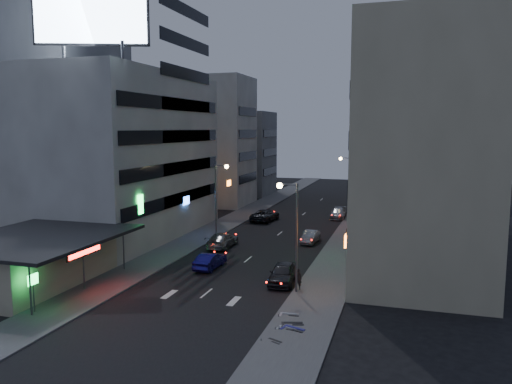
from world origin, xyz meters
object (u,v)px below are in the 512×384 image
at_px(person, 298,279).
at_px(scooter_silver_a, 298,320).
at_px(parked_car_right_near, 283,273).
at_px(parked_car_right_mid, 310,237).
at_px(scooter_black_b, 303,313).
at_px(road_car_silver, 222,240).
at_px(scooter_silver_b, 300,306).
at_px(road_car_blue, 210,261).
at_px(scooter_black_a, 283,334).
at_px(scooter_blue, 306,320).
at_px(parked_car_right_far, 338,213).
at_px(parked_car_left, 265,215).

xyz_separation_m(person, scooter_silver_a, (1.58, -7.22, -0.28)).
xyz_separation_m(parked_car_right_near, parked_car_right_mid, (-0.51, 14.24, -0.15)).
bearing_deg(scooter_black_b, road_car_silver, 18.41).
bearing_deg(scooter_silver_b, road_car_blue, 46.09).
distance_m(scooter_black_a, scooter_blue, 2.22).
height_order(person, scooter_blue, person).
bearing_deg(scooter_black_b, person, -0.93).
distance_m(parked_car_right_near, parked_car_right_far, 29.77).
bearing_deg(road_car_silver, scooter_black_a, 118.92).
distance_m(parked_car_right_far, road_car_blue, 28.59).
xyz_separation_m(scooter_silver_a, scooter_blue, (0.51, -0.09, 0.09)).
bearing_deg(parked_car_right_near, road_car_silver, 127.39).
bearing_deg(scooter_silver_a, scooter_silver_b, 20.28).
relative_size(parked_car_left, road_car_blue, 1.31).
height_order(parked_car_right_mid, parked_car_left, parked_car_left).
bearing_deg(parked_car_right_near, parked_car_left, 104.37).
relative_size(scooter_black_a, scooter_silver_b, 0.87).
xyz_separation_m(parked_car_right_near, scooter_black_a, (2.71, -10.85, -0.19)).
bearing_deg(road_car_silver, parked_car_right_mid, -151.51).
height_order(scooter_silver_a, scooter_blue, scooter_blue).
bearing_deg(road_car_blue, road_car_silver, -75.00).
distance_m(parked_car_right_mid, scooter_black_a, 25.29).
relative_size(parked_car_right_near, scooter_black_a, 2.92).
bearing_deg(parked_car_left, scooter_black_a, 112.58).
distance_m(parked_car_right_far, road_car_silver, 22.01).
height_order(parked_car_right_mid, scooter_silver_a, parked_car_right_mid).
xyz_separation_m(parked_car_right_near, road_car_blue, (-7.00, 2.15, -0.10)).
bearing_deg(scooter_silver_a, road_car_silver, 43.16).
xyz_separation_m(road_car_blue, scooter_silver_a, (10.09, -10.88, -0.04)).
xyz_separation_m(scooter_black_a, scooter_silver_b, (-0.02, 4.46, 0.07)).
height_order(parked_car_right_near, road_car_silver, parked_car_right_near).
relative_size(parked_car_right_mid, scooter_blue, 1.93).
bearing_deg(parked_car_left, person, 115.95).
bearing_deg(parked_car_right_mid, scooter_silver_b, -77.74).
height_order(road_car_silver, scooter_silver_b, road_car_silver).
bearing_deg(parked_car_right_far, scooter_black_b, -87.46).
xyz_separation_m(parked_car_right_near, scooter_black_b, (3.18, -7.66, -0.07)).
height_order(parked_car_right_near, person, person).
height_order(parked_car_right_far, scooter_silver_a, parked_car_right_far).
bearing_deg(parked_car_right_mid, parked_car_right_near, -84.51).
xyz_separation_m(parked_car_left, scooter_blue, (12.16, -33.83, -0.02)).
height_order(parked_car_left, road_car_silver, parked_car_left).
xyz_separation_m(road_car_blue, scooter_black_b, (10.17, -9.81, 0.03)).
bearing_deg(person, parked_car_right_far, -98.69).
height_order(road_car_silver, scooter_blue, road_car_silver).
distance_m(road_car_silver, scooter_blue, 22.29).
xyz_separation_m(parked_car_right_near, road_car_silver, (-8.75, 9.74, -0.04)).
relative_size(parked_car_right_far, scooter_silver_b, 2.61).
relative_size(road_car_silver, person, 3.19).
xyz_separation_m(road_car_blue, road_car_silver, (-1.75, 7.59, 0.06)).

